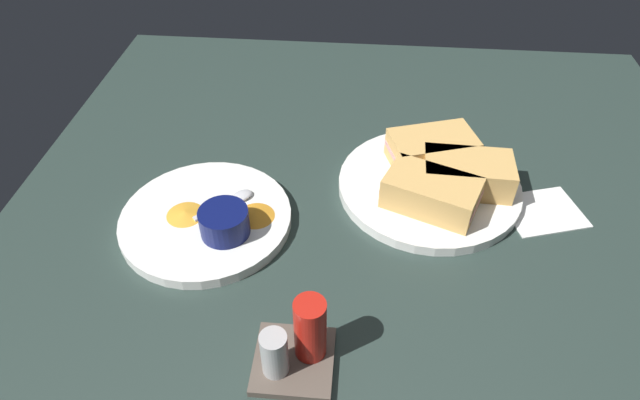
{
  "coord_description": "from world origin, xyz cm",
  "views": [
    {
      "loc": [
        2.65,
        57.95,
        54.77
      ],
      "look_at": [
        7.75,
        1.04,
        3.0
      ],
      "focal_mm": 30.17,
      "sensor_mm": 36.0,
      "label": 1
    }
  ],
  "objects": [
    {
      "name": "plate_chips_companion",
      "position": [
        23.95,
        4.18,
        0.8
      ],
      "size": [
        24.52,
        24.52,
        1.6
      ],
      "primitive_type": "cylinder",
      "color": "white",
      "rests_on": "ground_plane"
    },
    {
      "name": "sandwich_half_extra",
      "position": [
        -8.84,
        -11.35,
        4.0
      ],
      "size": [
        14.77,
        11.25,
        4.8
      ],
      "color": "tan",
      "rests_on": "plate_sandwich_main"
    },
    {
      "name": "spoon_by_dark_ramekin",
      "position": [
        -9.03,
        -6.57,
        1.96
      ],
      "size": [
        2.94,
        9.96,
        0.8
      ],
      "color": "silver",
      "rests_on": "plate_sandwich_main"
    },
    {
      "name": "sandwich_half_far",
      "position": [
        -13.72,
        -5.71,
        4.0
      ],
      "size": [
        13.5,
        8.06,
        4.8
      ],
      "color": "tan",
      "rests_on": "plate_sandwich_main"
    },
    {
      "name": "spoon_by_gravy_ramekin",
      "position": [
        20.34,
        0.55,
        1.96
      ],
      "size": [
        8.02,
        8.03,
        0.8
      ],
      "color": "silver",
      "rests_on": "plate_chips_companion"
    },
    {
      "name": "plate_sandwich_main",
      "position": [
        -8.46,
        -6.09,
        0.8
      ],
      "size": [
        27.77,
        27.77,
        1.6
      ],
      "primitive_type": "cylinder",
      "color": "white",
      "rests_on": "ground_plane"
    },
    {
      "name": "condiment_caddy",
      "position": [
        8.12,
        25.33,
        3.41
      ],
      "size": [
        9.0,
        9.0,
        9.5
      ],
      "color": "brown",
      "rests_on": "ground_plane"
    },
    {
      "name": "plantain_chip_scatter",
      "position": [
        21.43,
        4.03,
        1.9
      ],
      "size": [
        16.71,
        7.96,
        0.6
      ],
      "color": "orange",
      "rests_on": "plate_chips_companion"
    },
    {
      "name": "paper_napkin_folded",
      "position": [
        -25.06,
        -2.6,
        0.2
      ],
      "size": [
        13.15,
        11.82,
        0.4
      ],
      "primitive_type": "cube",
      "rotation": [
        0.0,
        0.0,
        0.3
      ],
      "color": "white",
      "rests_on": "ground_plane"
    },
    {
      "name": "ramekin_light_gravy",
      "position": [
        20.27,
        7.24,
        3.68
      ],
      "size": [
        6.83,
        6.83,
        3.86
      ],
      "color": "#0C144C",
      "rests_on": "plate_chips_companion"
    },
    {
      "name": "ground_plane",
      "position": [
        0.0,
        0.0,
        -1.5
      ],
      "size": [
        110.0,
        110.0,
        3.0
      ],
      "primitive_type": "cube",
      "color": "#283833"
    },
    {
      "name": "ramekin_dark_sauce",
      "position": [
        -9.88,
        -12.18,
        3.37
      ],
      "size": [
        7.23,
        7.23,
        3.27
      ],
      "color": "navy",
      "rests_on": "plate_sandwich_main"
    },
    {
      "name": "sandwich_half_near",
      "position": [
        -8.08,
        -0.83,
        4.0
      ],
      "size": [
        14.92,
        11.93,
        4.8
      ],
      "color": "tan",
      "rests_on": "plate_sandwich_main"
    }
  ]
}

